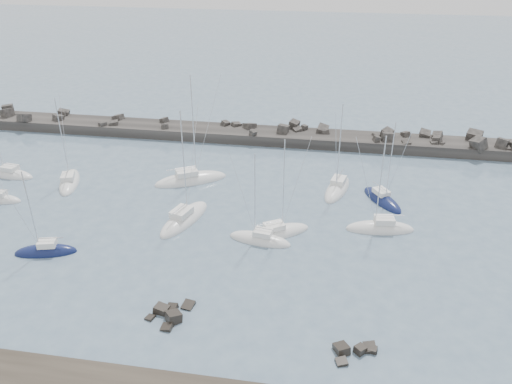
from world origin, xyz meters
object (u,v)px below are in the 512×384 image
sailboat_5 (260,240)px  sailboat_9 (380,229)px  sailboat_3 (184,219)px  sailboat_8 (382,200)px  sailboat_1 (70,182)px  sailboat_7 (277,233)px  sailboat_4 (191,180)px  sailboat_6 (337,189)px  sailboat_13 (9,174)px  sailboat_2 (46,252)px

sailboat_5 → sailboat_9: 15.34m
sailboat_3 → sailboat_8: (25.69, 9.58, -0.02)m
sailboat_1 → sailboat_7: 33.53m
sailboat_4 → sailboat_7: (14.67, -12.55, -0.02)m
sailboat_6 → sailboat_13: bearing=-176.3°
sailboat_2 → sailboat_8: sailboat_8 is taller
sailboat_2 → sailboat_9: bearing=16.5°
sailboat_1 → sailboat_8: 45.74m
sailboat_5 → sailboat_2: bearing=-164.9°
sailboat_7 → sailboat_8: 17.24m
sailboat_2 → sailboat_4: bearing=61.3°
sailboat_2 → sailboat_3: sailboat_3 is taller
sailboat_4 → sailboat_9: 28.93m
sailboat_3 → sailboat_7: sailboat_3 is taller
sailboat_2 → sailboat_3: (13.85, 9.73, -0.00)m
sailboat_3 → sailboat_4: sailboat_4 is taller
sailboat_4 → sailboat_6: (21.80, 0.63, -0.00)m
sailboat_2 → sailboat_6: sailboat_6 is taller
sailboat_4 → sailboat_7: bearing=-40.5°
sailboat_3 → sailboat_9: bearing=4.1°
sailboat_6 → sailboat_8: sailboat_6 is taller
sailboat_4 → sailboat_5: (12.82, -14.40, -0.01)m
sailboat_6 → sailboat_5: bearing=-120.9°
sailboat_7 → sailboat_9: size_ratio=0.98×
sailboat_1 → sailboat_7: bearing=-15.5°
sailboat_1 → sailboat_7: size_ratio=1.03×
sailboat_1 → sailboat_2: size_ratio=1.20×
sailboat_2 → sailboat_8: (39.55, 19.31, -0.02)m
sailboat_1 → sailboat_6: bearing=6.1°
sailboat_6 → sailboat_13: (-49.96, -3.23, -0.01)m
sailboat_1 → sailboat_6: (39.45, 4.24, 0.01)m
sailboat_3 → sailboat_5: sailboat_3 is taller
sailboat_2 → sailboat_5: 25.19m
sailboat_3 → sailboat_9: size_ratio=1.16×
sailboat_7 → sailboat_4: bearing=139.5°
sailboat_4 → sailboat_1: bearing=-168.4°
sailboat_4 → sailboat_8: sailboat_4 is taller
sailboat_2 → sailboat_5: (24.31, 6.57, -0.01)m
sailboat_1 → sailboat_8: sailboat_1 is taller
sailboat_6 → sailboat_7: size_ratio=1.06×
sailboat_8 → sailboat_13: bearing=-179.1°
sailboat_1 → sailboat_9: sailboat_1 is taller
sailboat_4 → sailboat_8: bearing=-3.4°
sailboat_7 → sailboat_13: size_ratio=1.00×
sailboat_1 → sailboat_6: sailboat_6 is taller
sailboat_1 → sailboat_5: sailboat_1 is taller
sailboat_6 → sailboat_7: (-7.13, -13.17, -0.02)m
sailboat_9 → sailboat_8: bearing=84.8°
sailboat_4 → sailboat_13: bearing=-174.7°
sailboat_3 → sailboat_8: bearing=20.4°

